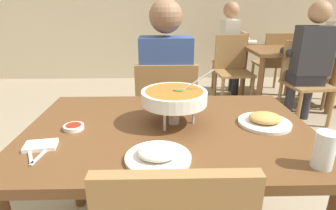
{
  "coord_description": "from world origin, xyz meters",
  "views": [
    {
      "loc": [
        -0.03,
        -1.13,
        1.27
      ],
      "look_at": [
        0.0,
        0.15,
        0.8
      ],
      "focal_mm": 29.04,
      "sensor_mm": 36.0,
      "label": 1
    }
  ],
  "objects_px": {
    "dining_table_main": "(169,147)",
    "rice_plate": "(158,155)",
    "appetizer_plate": "(265,120)",
    "chair_bg_window": "(274,60)",
    "curry_bowl": "(174,97)",
    "patron_bg_right": "(310,57)",
    "drink_glass": "(324,152)",
    "diner_main": "(166,82)",
    "patron_bg_left": "(231,43)",
    "chair_bg_left": "(235,59)",
    "chair_bg_corner": "(232,66)",
    "chair_diner_main": "(166,114)",
    "dining_table_far": "(287,59)",
    "sauce_dish": "(74,127)",
    "chair_bg_right": "(303,76)"
  },
  "relations": [
    {
      "from": "dining_table_main",
      "to": "chair_bg_left",
      "type": "xyz_separation_m",
      "value": [
        1.05,
        2.84,
        -0.13
      ]
    },
    {
      "from": "chair_bg_left",
      "to": "drink_glass",
      "type": "bearing_deg",
      "value": -99.59
    },
    {
      "from": "dining_table_main",
      "to": "chair_bg_window",
      "type": "xyz_separation_m",
      "value": [
        1.61,
        2.75,
        -0.13
      ]
    },
    {
      "from": "appetizer_plate",
      "to": "sauce_dish",
      "type": "height_order",
      "value": "appetizer_plate"
    },
    {
      "from": "chair_diner_main",
      "to": "chair_bg_corner",
      "type": "relative_size",
      "value": 1.0
    },
    {
      "from": "curry_bowl",
      "to": "patron_bg_right",
      "type": "distance_m",
      "value": 2.27
    },
    {
      "from": "sauce_dish",
      "to": "chair_bg_corner",
      "type": "xyz_separation_m",
      "value": [
        1.33,
        2.39,
        -0.25
      ]
    },
    {
      "from": "chair_bg_left",
      "to": "chair_bg_right",
      "type": "relative_size",
      "value": 1.0
    },
    {
      "from": "drink_glass",
      "to": "chair_bg_window",
      "type": "relative_size",
      "value": 0.14
    },
    {
      "from": "curry_bowl",
      "to": "appetizer_plate",
      "type": "relative_size",
      "value": 1.39
    },
    {
      "from": "chair_diner_main",
      "to": "chair_bg_left",
      "type": "distance_m",
      "value": 2.36
    },
    {
      "from": "chair_diner_main",
      "to": "appetizer_plate",
      "type": "height_order",
      "value": "chair_diner_main"
    },
    {
      "from": "drink_glass",
      "to": "chair_bg_window",
      "type": "xyz_separation_m",
      "value": [
        1.09,
        3.09,
        -0.29
      ]
    },
    {
      "from": "chair_bg_left",
      "to": "patron_bg_right",
      "type": "distance_m",
      "value": 1.25
    },
    {
      "from": "diner_main",
      "to": "dining_table_far",
      "type": "bearing_deg",
      "value": 43.97
    },
    {
      "from": "chair_diner_main",
      "to": "curry_bowl",
      "type": "relative_size",
      "value": 2.71
    },
    {
      "from": "diner_main",
      "to": "drink_glass",
      "type": "bearing_deg",
      "value": -64.85
    },
    {
      "from": "appetizer_plate",
      "to": "chair_bg_right",
      "type": "relative_size",
      "value": 0.27
    },
    {
      "from": "appetizer_plate",
      "to": "chair_bg_window",
      "type": "bearing_deg",
      "value": 67.01
    },
    {
      "from": "diner_main",
      "to": "chair_bg_corner",
      "type": "distance_m",
      "value": 1.86
    },
    {
      "from": "appetizer_plate",
      "to": "patron_bg_right",
      "type": "height_order",
      "value": "patron_bg_right"
    },
    {
      "from": "chair_bg_left",
      "to": "chair_bg_corner",
      "type": "distance_m",
      "value": 0.49
    },
    {
      "from": "dining_table_main",
      "to": "chair_bg_corner",
      "type": "height_order",
      "value": "chair_bg_corner"
    },
    {
      "from": "appetizer_plate",
      "to": "patron_bg_left",
      "type": "xyz_separation_m",
      "value": [
        0.53,
        2.8,
        -0.02
      ]
    },
    {
      "from": "chair_bg_right",
      "to": "patron_bg_left",
      "type": "distance_m",
      "value": 1.19
    },
    {
      "from": "curry_bowl",
      "to": "rice_plate",
      "type": "height_order",
      "value": "curry_bowl"
    },
    {
      "from": "dining_table_main",
      "to": "dining_table_far",
      "type": "xyz_separation_m",
      "value": [
        1.58,
        2.28,
        -0.03
      ]
    },
    {
      "from": "chair_bg_left",
      "to": "rice_plate",
      "type": "bearing_deg",
      "value": -109.42
    },
    {
      "from": "chair_bg_right",
      "to": "patron_bg_right",
      "type": "height_order",
      "value": "patron_bg_right"
    },
    {
      "from": "rice_plate",
      "to": "patron_bg_left",
      "type": "relative_size",
      "value": 0.18
    },
    {
      "from": "drink_glass",
      "to": "dining_table_far",
      "type": "xyz_separation_m",
      "value": [
        1.06,
        2.62,
        -0.19
      ]
    },
    {
      "from": "drink_glass",
      "to": "appetizer_plate",
      "type": "bearing_deg",
      "value": 101.04
    },
    {
      "from": "rice_plate",
      "to": "curry_bowl",
      "type": "bearing_deg",
      "value": 77.26
    },
    {
      "from": "sauce_dish",
      "to": "drink_glass",
      "type": "bearing_deg",
      "value": -18.86
    },
    {
      "from": "diner_main",
      "to": "chair_bg_right",
      "type": "height_order",
      "value": "diner_main"
    },
    {
      "from": "dining_table_main",
      "to": "rice_plate",
      "type": "height_order",
      "value": "rice_plate"
    },
    {
      "from": "curry_bowl",
      "to": "drink_glass",
      "type": "bearing_deg",
      "value": -37.51
    },
    {
      "from": "rice_plate",
      "to": "chair_bg_corner",
      "type": "distance_m",
      "value": 2.83
    },
    {
      "from": "dining_table_far",
      "to": "chair_bg_window",
      "type": "xyz_separation_m",
      "value": [
        0.03,
        0.47,
        -0.1
      ]
    },
    {
      "from": "patron_bg_left",
      "to": "chair_bg_right",
      "type": "bearing_deg",
      "value": -59.93
    },
    {
      "from": "diner_main",
      "to": "chair_bg_corner",
      "type": "bearing_deg",
      "value": 60.89
    },
    {
      "from": "diner_main",
      "to": "patron_bg_left",
      "type": "distance_m",
      "value": 2.28
    },
    {
      "from": "rice_plate",
      "to": "sauce_dish",
      "type": "xyz_separation_m",
      "value": [
        -0.38,
        0.26,
        -0.01
      ]
    },
    {
      "from": "sauce_dish",
      "to": "chair_bg_left",
      "type": "bearing_deg",
      "value": 62.59
    },
    {
      "from": "rice_plate",
      "to": "chair_bg_corner",
      "type": "relative_size",
      "value": 0.27
    },
    {
      "from": "curry_bowl",
      "to": "patron_bg_left",
      "type": "bearing_deg",
      "value": 71.06
    },
    {
      "from": "curry_bowl",
      "to": "sauce_dish",
      "type": "height_order",
      "value": "curry_bowl"
    },
    {
      "from": "sauce_dish",
      "to": "drink_glass",
      "type": "height_order",
      "value": "drink_glass"
    },
    {
      "from": "patron_bg_right",
      "to": "sauce_dish",
      "type": "bearing_deg",
      "value": -138.72
    },
    {
      "from": "patron_bg_left",
      "to": "drink_glass",
      "type": "bearing_deg",
      "value": -98.36
    }
  ]
}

